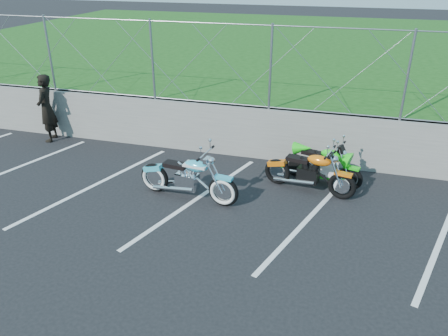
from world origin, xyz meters
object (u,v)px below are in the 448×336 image
(sportbike_green, at_px, (323,166))
(person_standing, at_px, (46,108))
(naked_orange, at_px, (310,173))
(cruiser_turquoise, at_px, (189,179))

(sportbike_green, relative_size, person_standing, 0.98)
(naked_orange, xyz_separation_m, sportbike_green, (0.24, 0.49, -0.02))
(person_standing, bearing_deg, cruiser_turquoise, 52.03)
(cruiser_turquoise, bearing_deg, person_standing, 163.88)
(sportbike_green, height_order, person_standing, person_standing)
(naked_orange, xyz_separation_m, person_standing, (-7.27, 1.03, 0.49))
(cruiser_turquoise, relative_size, person_standing, 1.22)
(naked_orange, relative_size, person_standing, 1.09)
(sportbike_green, bearing_deg, naked_orange, -99.90)
(naked_orange, distance_m, sportbike_green, 0.55)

